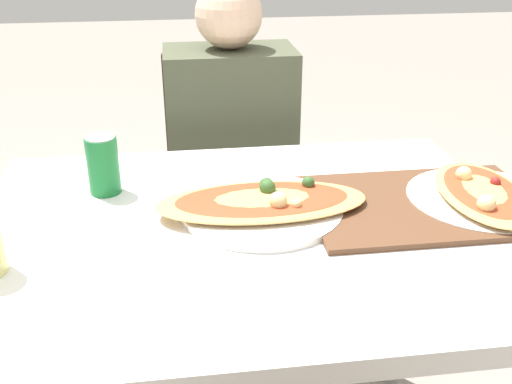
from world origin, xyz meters
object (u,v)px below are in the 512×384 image
Objects in this scene: pizza_main at (263,204)px; soda_can at (103,165)px; person_seated at (232,149)px; dining_table at (249,262)px; pizza_second at (482,196)px; chair_far_seated at (229,181)px.

soda_can is (-0.32, 0.14, 0.04)m from pizza_main.
dining_table is at bearing 87.37° from person_seated.
pizza_second is at bearing 127.49° from person_seated.
pizza_main is at bearing 177.25° from pizza_second.
chair_far_seated is (0.03, 0.73, -0.16)m from dining_table.
pizza_main reaches higher than dining_table.
pizza_second is at bearing 122.70° from chair_far_seated.
pizza_main is at bearing 90.47° from chair_far_seated.
person_seated is 9.10× the size of soda_can.
soda_can is at bearing 54.34° from person_seated.
dining_table is 0.50m from pizza_second.
person_seated is 0.76m from pizza_second.
person_seated is 3.40× the size of pizza_second.
chair_far_seated is at bearing 90.47° from pizza_main.
chair_far_seated is 7.20× the size of soda_can.
person_seated reaches higher than soda_can.
chair_far_seated reaches higher than pizza_main.
dining_table is 0.92× the size of person_seated.
person_seated is at bearing 127.49° from pizza_second.
soda_can is (-0.31, -0.55, 0.30)m from chair_far_seated.
pizza_main is (0.03, 0.04, 0.10)m from dining_table.
person_seated is 2.72× the size of pizza_main.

